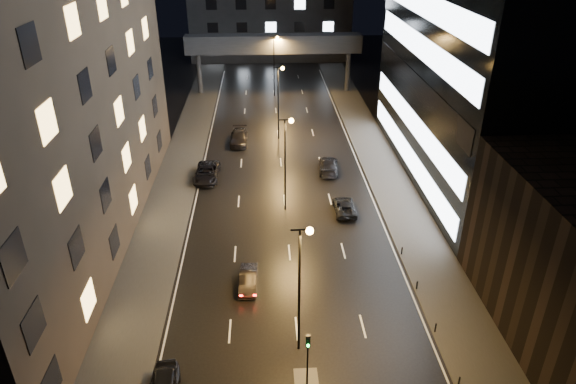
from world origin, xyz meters
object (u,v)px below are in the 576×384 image
(car_away_d, at_px, (239,137))
(car_toward_b, at_px, (328,165))
(car_toward_a, at_px, (344,207))
(car_away_b, at_px, (248,280))
(car_away_c, at_px, (207,173))

(car_away_d, xyz_separation_m, car_toward_b, (11.14, -9.65, -0.02))
(car_toward_a, bearing_deg, car_away_b, 50.45)
(car_away_c, xyz_separation_m, car_toward_a, (15.04, -8.57, -0.17))
(car_away_b, relative_size, car_away_c, 0.69)
(car_toward_a, bearing_deg, car_away_c, -29.57)
(car_away_b, bearing_deg, car_toward_b, 69.11)
(car_toward_a, distance_m, car_toward_b, 9.87)
(car_away_b, distance_m, car_away_c, 21.10)
(car_away_c, distance_m, car_away_d, 11.45)
(car_away_d, xyz_separation_m, car_toward_a, (11.63, -19.50, -0.18))
(car_toward_b, bearing_deg, car_toward_a, 99.02)
(car_away_b, xyz_separation_m, car_toward_b, (9.36, 21.73, 0.13))
(car_away_c, relative_size, car_toward_b, 1.06)
(car_toward_a, xyz_separation_m, car_toward_b, (-0.49, 9.85, 0.16))
(car_away_b, distance_m, car_toward_b, 23.66)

